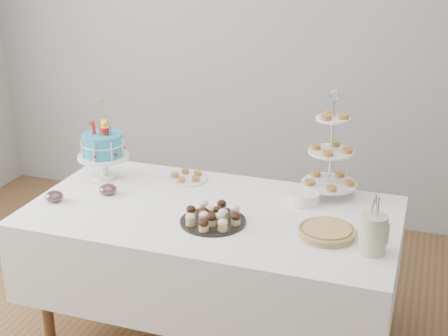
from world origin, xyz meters
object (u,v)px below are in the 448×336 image
(pastry_plate, at_px, (187,177))
(tiered_stand, at_px, (331,152))
(jam_bowl_a, at_px, (54,197))
(utensil_pitcher, at_px, (373,232))
(pie, at_px, (327,231))
(plate_stack, at_px, (304,198))
(jam_bowl_b, at_px, (108,189))
(table, at_px, (212,248))
(birthday_cake, at_px, (104,158))
(cupcake_tray, at_px, (213,216))

(pastry_plate, bearing_deg, tiered_stand, 3.77)
(jam_bowl_a, bearing_deg, utensil_pitcher, -0.65)
(pie, height_order, plate_stack, plate_stack)
(jam_bowl_b, bearing_deg, table, -0.89)
(tiered_stand, bearing_deg, utensil_pitcher, -62.91)
(pie, bearing_deg, jam_bowl_a, -177.25)
(birthday_cake, distance_m, tiered_stand, 1.31)
(birthday_cake, distance_m, jam_bowl_b, 0.27)
(cupcake_tray, relative_size, jam_bowl_b, 3.38)
(pastry_plate, bearing_deg, cupcake_tray, -55.19)
(birthday_cake, bearing_deg, cupcake_tray, -30.19)
(plate_stack, relative_size, utensil_pitcher, 0.59)
(tiered_stand, bearing_deg, pastry_plate, -176.23)
(birthday_cake, distance_m, cupcake_tray, 0.89)
(tiered_stand, distance_m, pastry_plate, 0.85)
(pastry_plate, xyz_separation_m, jam_bowl_a, (-0.56, -0.52, 0.01))
(cupcake_tray, relative_size, jam_bowl_a, 3.40)
(jam_bowl_a, bearing_deg, birthday_cake, 77.03)
(plate_stack, xyz_separation_m, jam_bowl_b, (-1.05, -0.23, -0.00))
(jam_bowl_a, bearing_deg, pastry_plate, 42.71)
(cupcake_tray, relative_size, pastry_plate, 1.36)
(birthday_cake, relative_size, utensil_pitcher, 1.65)
(pastry_plate, bearing_deg, pie, -26.36)
(birthday_cake, bearing_deg, plate_stack, -5.27)
(tiered_stand, xyz_separation_m, jam_bowl_a, (-1.38, -0.57, -0.22))
(pie, height_order, pastry_plate, pie)
(table, relative_size, utensil_pitcher, 6.85)
(plate_stack, height_order, jam_bowl_a, plate_stack)
(birthday_cake, bearing_deg, table, -22.62)
(plate_stack, bearing_deg, cupcake_tray, -135.22)
(jam_bowl_a, relative_size, jam_bowl_b, 0.99)
(pie, bearing_deg, utensil_pitcher, -22.05)
(table, distance_m, plate_stack, 0.56)
(plate_stack, xyz_separation_m, jam_bowl_a, (-1.28, -0.41, -0.01))
(jam_bowl_a, relative_size, utensil_pitcher, 0.35)
(table, height_order, pie, pie)
(jam_bowl_a, bearing_deg, pie, 2.75)
(cupcake_tray, relative_size, utensil_pitcher, 1.19)
(table, bearing_deg, jam_bowl_b, 179.11)
(birthday_cake, height_order, pie, birthday_cake)
(birthday_cake, relative_size, plate_stack, 2.77)
(pastry_plate, bearing_deg, plate_stack, -8.34)
(table, distance_m, jam_bowl_b, 0.67)
(table, height_order, tiered_stand, tiered_stand)
(birthday_cake, distance_m, plate_stack, 1.19)
(plate_stack, bearing_deg, table, -151.09)
(table, relative_size, pastry_plate, 7.88)
(table, bearing_deg, pie, -9.17)
(cupcake_tray, xyz_separation_m, jam_bowl_b, (-0.67, 0.15, -0.01))
(birthday_cake, height_order, tiered_stand, tiered_stand)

